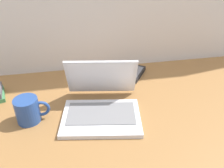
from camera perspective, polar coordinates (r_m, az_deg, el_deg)
desk at (r=1.01m, az=3.15°, el=-6.21°), size 1.60×0.76×0.03m
laptop at (r=0.94m, az=-2.68°, el=-4.71°), size 0.35×0.34×0.21m
coffee_mug at (r=0.95m, az=-20.16°, el=-6.06°), size 0.13×0.09×0.10m
remote_control_near at (r=1.22m, az=6.29°, el=2.57°), size 0.13×0.16×0.02m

